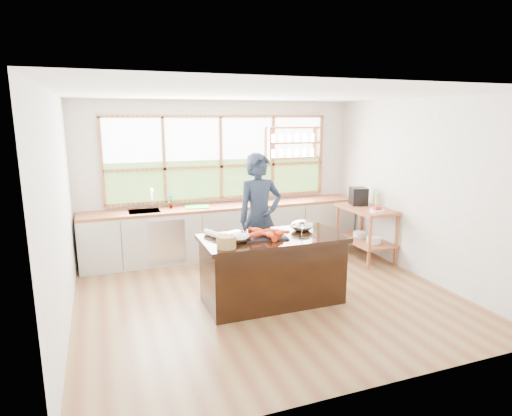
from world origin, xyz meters
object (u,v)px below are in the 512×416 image
island (272,269)px  espresso_machine (359,196)px  wicker_basket (226,242)px  cook (260,219)px

island → espresso_machine: 2.64m
island → espresso_machine: size_ratio=6.04×
island → wicker_basket: (-0.70, -0.27, 0.52)m
wicker_basket → cook: bearing=51.9°
cook → island: bearing=-103.5°
island → espresso_machine: bearing=31.7°
cook → espresso_machine: 2.17m
wicker_basket → island: bearing=21.2°
island → cook: 0.92m
espresso_machine → wicker_basket: (-2.89, -1.63, -0.08)m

